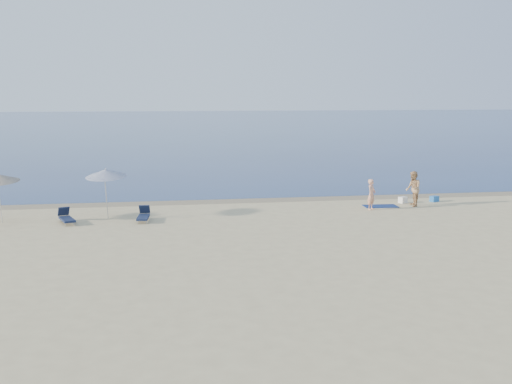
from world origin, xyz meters
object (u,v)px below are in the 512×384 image
Objects in this scene: blue_cooler at (434,199)px; umbrella_near at (106,173)px; person_left at (371,194)px; person_right at (413,189)px.

umbrella_near reaches higher than blue_cooler.
person_right is at bearing -33.30° from person_left.
person_left is 0.85× the size of person_right.
blue_cooler is 17.28m from umbrella_near.
person_right is 0.74× the size of umbrella_near.
umbrella_near is (-15.36, -0.73, 1.22)m from person_right.
person_right is at bearing -169.73° from blue_cooler.
person_right is at bearing 23.08° from umbrella_near.
umbrella_near is (-12.91, -0.11, 1.36)m from person_left.
umbrella_near reaches higher than person_left.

